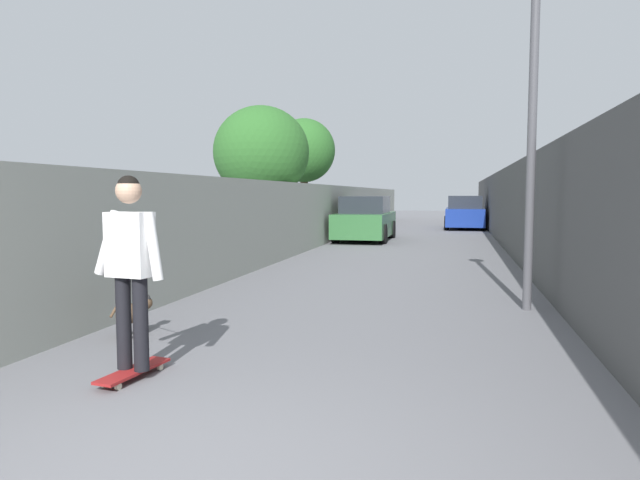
{
  "coord_description": "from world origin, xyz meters",
  "views": [
    {
      "loc": [
        -2.38,
        -1.36,
        1.61
      ],
      "look_at": [
        4.93,
        0.41,
        1.0
      ],
      "focal_mm": 31.73,
      "sensor_mm": 36.0,
      "label": 1
    }
  ],
  "objects_px": {
    "skateboard": "(133,371)",
    "car_far": "(465,213)",
    "tree_left_mid": "(261,153)",
    "person_skateboarder": "(130,257)",
    "dog": "(133,312)",
    "lamp_post": "(533,83)",
    "tree_left_near": "(304,151)",
    "car_near": "(365,220)"
  },
  "relations": [
    {
      "from": "dog",
      "to": "lamp_post",
      "type": "bearing_deg",
      "value": -59.97
    },
    {
      "from": "dog",
      "to": "car_near",
      "type": "xyz_separation_m",
      "value": [
        13.93,
        -0.45,
        0.44
      ]
    },
    {
      "from": "lamp_post",
      "to": "skateboard",
      "type": "bearing_deg",
      "value": 136.82
    },
    {
      "from": "skateboard",
      "to": "car_near",
      "type": "distance_m",
      "value": 15.27
    },
    {
      "from": "tree_left_near",
      "to": "car_far",
      "type": "xyz_separation_m",
      "value": [
        6.04,
        -6.18,
        -2.56
      ]
    },
    {
      "from": "skateboard",
      "to": "person_skateboarder",
      "type": "height_order",
      "value": "person_skateboarder"
    },
    {
      "from": "dog",
      "to": "car_far",
      "type": "distance_m",
      "value": 22.14
    },
    {
      "from": "lamp_post",
      "to": "car_near",
      "type": "bearing_deg",
      "value": 19.81
    },
    {
      "from": "lamp_post",
      "to": "person_skateboarder",
      "type": "height_order",
      "value": "lamp_post"
    },
    {
      "from": "lamp_post",
      "to": "person_skateboarder",
      "type": "xyz_separation_m",
      "value": [
        -3.94,
        3.7,
        -2.03
      ]
    },
    {
      "from": "tree_left_mid",
      "to": "skateboard",
      "type": "distance_m",
      "value": 11.72
    },
    {
      "from": "car_near",
      "to": "skateboard",
      "type": "bearing_deg",
      "value": -178.59
    },
    {
      "from": "tree_left_mid",
      "to": "car_far",
      "type": "height_order",
      "value": "tree_left_mid"
    },
    {
      "from": "skateboard",
      "to": "car_far",
      "type": "height_order",
      "value": "car_far"
    },
    {
      "from": "car_far",
      "to": "dog",
      "type": "bearing_deg",
      "value": 169.78
    },
    {
      "from": "lamp_post",
      "to": "dog",
      "type": "relative_size",
      "value": 2.77
    },
    {
      "from": "tree_left_near",
      "to": "person_skateboarder",
      "type": "bearing_deg",
      "value": -169.78
    },
    {
      "from": "car_near",
      "to": "car_far",
      "type": "distance_m",
      "value": 8.59
    },
    {
      "from": "lamp_post",
      "to": "person_skateboarder",
      "type": "bearing_deg",
      "value": 136.82
    },
    {
      "from": "tree_left_mid",
      "to": "person_skateboarder",
      "type": "distance_m",
      "value": 11.53
    },
    {
      "from": "lamp_post",
      "to": "tree_left_near",
      "type": "bearing_deg",
      "value": 27.31
    },
    {
      "from": "car_near",
      "to": "car_far",
      "type": "xyz_separation_m",
      "value": [
        7.86,
        -3.47,
        0.0
      ]
    },
    {
      "from": "car_near",
      "to": "lamp_post",
      "type": "bearing_deg",
      "value": -160.19
    },
    {
      "from": "tree_left_near",
      "to": "car_far",
      "type": "bearing_deg",
      "value": -45.65
    },
    {
      "from": "person_skateboarder",
      "to": "dog",
      "type": "height_order",
      "value": "person_skateboarder"
    },
    {
      "from": "skateboard",
      "to": "car_far",
      "type": "relative_size",
      "value": 0.19
    },
    {
      "from": "car_far",
      "to": "tree_left_mid",
      "type": "bearing_deg",
      "value": 154.23
    },
    {
      "from": "tree_left_mid",
      "to": "car_far",
      "type": "relative_size",
      "value": 0.96
    },
    {
      "from": "dog",
      "to": "car_far",
      "type": "height_order",
      "value": "car_far"
    },
    {
      "from": "person_skateboarder",
      "to": "car_far",
      "type": "height_order",
      "value": "person_skateboarder"
    },
    {
      "from": "tree_left_near",
      "to": "car_near",
      "type": "height_order",
      "value": "tree_left_near"
    },
    {
      "from": "dog",
      "to": "car_near",
      "type": "relative_size",
      "value": 0.4
    },
    {
      "from": "car_near",
      "to": "tree_left_mid",
      "type": "bearing_deg",
      "value": 150.78
    },
    {
      "from": "tree_left_near",
      "to": "dog",
      "type": "distance_m",
      "value": 16.19
    },
    {
      "from": "skateboard",
      "to": "tree_left_near",
      "type": "bearing_deg",
      "value": 10.22
    },
    {
      "from": "person_skateboarder",
      "to": "dog",
      "type": "distance_m",
      "value": 1.76
    },
    {
      "from": "lamp_post",
      "to": "car_near",
      "type": "relative_size",
      "value": 1.12
    },
    {
      "from": "skateboard",
      "to": "car_far",
      "type": "distance_m",
      "value": 23.33
    },
    {
      "from": "skateboard",
      "to": "dog",
      "type": "xyz_separation_m",
      "value": [
        1.33,
        0.83,
        0.21
      ]
    },
    {
      "from": "lamp_post",
      "to": "person_skateboarder",
      "type": "relative_size",
      "value": 2.71
    },
    {
      "from": "tree_left_near",
      "to": "tree_left_mid",
      "type": "xyz_separation_m",
      "value": [
        -6.0,
        -0.37,
        -0.48
      ]
    },
    {
      "from": "skateboard",
      "to": "tree_left_mid",
      "type": "bearing_deg",
      "value": 13.77
    }
  ]
}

